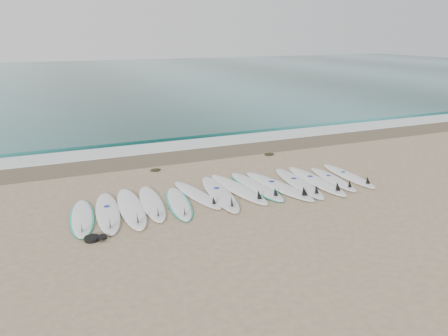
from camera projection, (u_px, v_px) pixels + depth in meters
name	position (u px, v px, depth m)	size (l,w,h in m)	color
ground	(229.00, 194.00, 11.87)	(120.00, 120.00, 0.00)	#9F8667
ocean	(86.00, 79.00, 40.34)	(120.00, 55.00, 0.03)	#225E5D
wet_sand_band	(182.00, 156.00, 15.46)	(120.00, 1.80, 0.01)	brown
foam_band	(171.00, 146.00, 16.68)	(120.00, 1.40, 0.04)	silver
wave_crest	(160.00, 137.00, 17.99)	(120.00, 1.00, 0.10)	#225E5D
surfboard_0	(82.00, 218.00, 10.22)	(0.79, 2.37, 0.30)	white
surfboard_1	(108.00, 213.00, 10.46)	(0.82, 2.75, 0.35)	white
surfboard_2	(132.00, 208.00, 10.73)	(0.76, 2.87, 0.36)	white
surfboard_3	(152.00, 203.00, 11.04)	(0.77, 2.63, 0.33)	white
surfboard_4	(179.00, 203.00, 11.08)	(0.91, 2.43, 0.30)	white
surfboard_5	(198.00, 195.00, 11.63)	(0.88, 2.49, 0.31)	white
surfboard_6	(220.00, 194.00, 11.68)	(0.92, 2.95, 0.37)	white
surfboard_7	(239.00, 189.00, 12.03)	(0.93, 2.87, 0.36)	white
surfboard_8	(257.00, 186.00, 12.27)	(0.84, 2.74, 0.34)	white
surfboard_9	(280.00, 186.00, 12.25)	(1.08, 2.97, 0.37)	white
surfboard_10	(299.00, 183.00, 12.49)	(0.85, 2.87, 0.36)	white
surfboard_11	(317.00, 181.00, 12.68)	(0.64, 2.87, 0.37)	white
surfboard_12	(334.00, 179.00, 12.85)	(0.68, 2.38, 0.30)	white
surfboard_13	(349.00, 176.00, 13.15)	(0.63, 2.51, 0.32)	white
seaweed_near	(155.00, 170.00, 13.80)	(0.34, 0.26, 0.07)	black
seaweed_far	(269.00, 154.00, 15.56)	(0.36, 0.28, 0.07)	black
leash_coil	(94.00, 238.00, 9.20)	(0.46, 0.36, 0.11)	black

